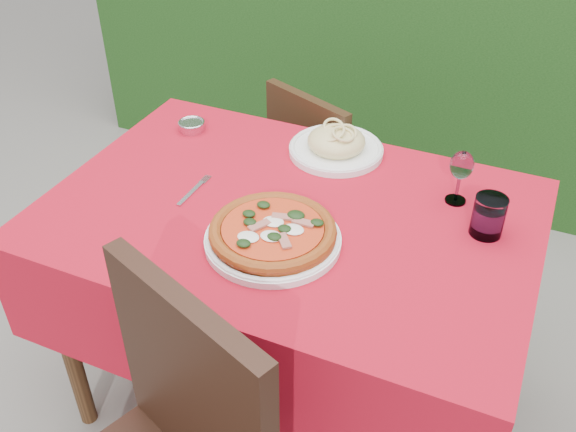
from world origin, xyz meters
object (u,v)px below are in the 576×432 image
at_px(pizza_plate, 273,234).
at_px(steel_ramekin, 192,126).
at_px(chair_far, 323,175).
at_px(fork, 191,193).
at_px(water_glass, 488,218).
at_px(pasta_plate, 336,145).
at_px(wine_glass, 461,167).

height_order(pizza_plate, steel_ramekin, pizza_plate).
height_order(chair_far, fork, chair_far).
distance_m(water_glass, steel_ramekin, 0.94).
relative_size(pizza_plate, pasta_plate, 1.26).
bearing_deg(water_glass, fork, -168.89).
bearing_deg(steel_ramekin, chair_far, 47.90).
height_order(chair_far, wine_glass, wine_glass).
bearing_deg(fork, pizza_plate, -18.44).
distance_m(pasta_plate, wine_glass, 0.40).
xyz_separation_m(pasta_plate, fork, (-0.28, -0.36, -0.03)).
xyz_separation_m(pizza_plate, steel_ramekin, (-0.47, 0.40, -0.01)).
bearing_deg(chair_far, wine_glass, 165.47).
distance_m(fork, steel_ramekin, 0.35).
relative_size(fork, steel_ramekin, 2.22).
xyz_separation_m(pizza_plate, water_glass, (0.46, 0.25, 0.02)).
xyz_separation_m(pizza_plate, wine_glass, (0.37, 0.36, 0.08)).
relative_size(chair_far, pizza_plate, 2.30).
relative_size(wine_glass, fork, 0.89).
relative_size(pasta_plate, steel_ramekin, 3.65).
bearing_deg(chair_far, pizza_plate, 124.33).
height_order(chair_far, steel_ramekin, chair_far).
xyz_separation_m(wine_glass, fork, (-0.66, -0.26, -0.10)).
xyz_separation_m(chair_far, pasta_plate, (0.15, -0.29, 0.32)).
bearing_deg(chair_far, steel_ramekin, 70.64).
height_order(pizza_plate, fork, pizza_plate).
bearing_deg(chair_far, fork, 100.94).
distance_m(water_glass, wine_glass, 0.16).
distance_m(pizza_plate, steel_ramekin, 0.62).
bearing_deg(wine_glass, steel_ramekin, 176.63).
xyz_separation_m(pasta_plate, steel_ramekin, (-0.46, -0.05, -0.01)).
bearing_deg(steel_ramekin, wine_glass, -3.37).
bearing_deg(water_glass, steel_ramekin, 170.44).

